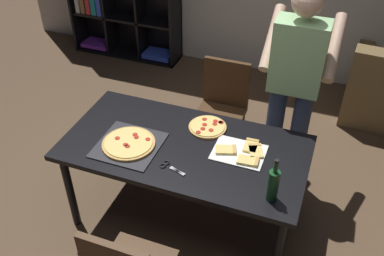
{
  "coord_description": "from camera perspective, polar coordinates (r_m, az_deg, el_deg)",
  "views": [
    {
      "loc": [
        0.88,
        -2.19,
        2.73
      ],
      "look_at": [
        0.0,
        0.15,
        0.8
      ],
      "focal_mm": 40.61,
      "sensor_mm": 36.0,
      "label": 1
    }
  ],
  "objects": [
    {
      "name": "ground_plane",
      "position": [
        3.61,
        -0.85,
        -11.51
      ],
      "size": [
        12.0,
        12.0,
        0.0
      ],
      "primitive_type": "plane",
      "color": "brown"
    },
    {
      "name": "dining_table",
      "position": [
        3.13,
        -0.97,
        -3.37
      ],
      "size": [
        1.74,
        0.89,
        0.75
      ],
      "color": "black",
      "rests_on": "ground_plane"
    },
    {
      "name": "chair_far_side",
      "position": [
        3.92,
        4.0,
        3.18
      ],
      "size": [
        0.42,
        0.42,
        0.9
      ],
      "color": "#472D19",
      "rests_on": "ground_plane"
    },
    {
      "name": "person_serving_pizza",
      "position": [
        3.39,
        13.29,
        5.85
      ],
      "size": [
        0.55,
        0.54,
        1.75
      ],
      "color": "#38476B",
      "rests_on": "ground_plane"
    },
    {
      "name": "pepperoni_pizza_on_tray",
      "position": [
        3.1,
        -8.3,
        -2.09
      ],
      "size": [
        0.44,
        0.44,
        0.04
      ],
      "color": "#2D2D33",
      "rests_on": "dining_table"
    },
    {
      "name": "pizza_slices_on_towel",
      "position": [
        3.03,
        6.65,
        -3.14
      ],
      "size": [
        0.36,
        0.29,
        0.03
      ],
      "color": "white",
      "rests_on": "dining_table"
    },
    {
      "name": "wine_bottle",
      "position": [
        2.67,
        10.61,
        -7.31
      ],
      "size": [
        0.07,
        0.07,
        0.32
      ],
      "color": "#194723",
      "rests_on": "dining_table"
    },
    {
      "name": "kitchen_scissors",
      "position": [
        2.91,
        -3.01,
        -5.09
      ],
      "size": [
        0.2,
        0.11,
        0.01
      ],
      "color": "silver",
      "rests_on": "dining_table"
    },
    {
      "name": "second_pizza_plain",
      "position": [
        3.23,
        2.06,
        0.14
      ],
      "size": [
        0.28,
        0.28,
        0.03
      ],
      "color": "tan",
      "rests_on": "dining_table"
    }
  ]
}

